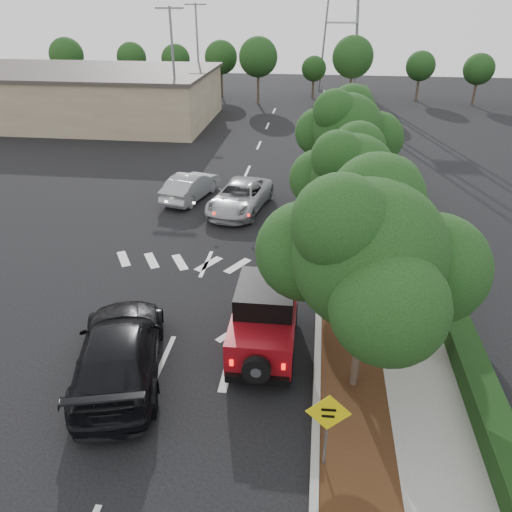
% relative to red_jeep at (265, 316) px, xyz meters
% --- Properties ---
extents(ground, '(120.00, 120.00, 0.00)m').
position_rel_red_jeep_xyz_m(ground, '(-2.95, -1.05, -1.09)').
color(ground, black).
rests_on(ground, ground).
extents(curb, '(0.20, 70.00, 0.15)m').
position_rel_red_jeep_xyz_m(curb, '(1.65, 10.95, -1.01)').
color(curb, '#9E9B93').
rests_on(curb, ground).
extents(planting_strip, '(1.80, 70.00, 0.12)m').
position_rel_red_jeep_xyz_m(planting_strip, '(2.65, 10.95, -1.03)').
color(planting_strip, black).
rests_on(planting_strip, ground).
extents(sidewalk, '(2.00, 70.00, 0.12)m').
position_rel_red_jeep_xyz_m(sidewalk, '(4.55, 10.95, -1.03)').
color(sidewalk, gray).
rests_on(sidewalk, ground).
extents(hedge, '(0.80, 70.00, 0.80)m').
position_rel_red_jeep_xyz_m(hedge, '(5.95, 10.95, -0.69)').
color(hedge, black).
rests_on(hedge, ground).
extents(commercial_building, '(22.00, 12.00, 4.00)m').
position_rel_red_jeep_xyz_m(commercial_building, '(-18.95, 28.95, 0.91)').
color(commercial_building, gray).
rests_on(commercial_building, ground).
extents(transmission_tower, '(7.00, 4.00, 28.00)m').
position_rel_red_jeep_xyz_m(transmission_tower, '(3.05, 46.95, -1.09)').
color(transmission_tower, slate).
rests_on(transmission_tower, ground).
extents(street_tree_near, '(3.80, 3.80, 5.92)m').
position_rel_red_jeep_xyz_m(street_tree_near, '(2.65, -1.55, -1.09)').
color(street_tree_near, black).
rests_on(street_tree_near, ground).
extents(street_tree_mid, '(3.20, 3.20, 5.32)m').
position_rel_red_jeep_xyz_m(street_tree_mid, '(2.65, 5.45, -1.09)').
color(street_tree_mid, black).
rests_on(street_tree_mid, ground).
extents(street_tree_far, '(3.40, 3.40, 5.62)m').
position_rel_red_jeep_xyz_m(street_tree_far, '(2.65, 11.95, -1.09)').
color(street_tree_far, black).
rests_on(street_tree_far, ground).
extents(light_pole_a, '(2.00, 0.22, 9.00)m').
position_rel_red_jeep_xyz_m(light_pole_a, '(-9.45, 24.95, -1.09)').
color(light_pole_a, slate).
rests_on(light_pole_a, ground).
extents(light_pole_b, '(2.00, 0.22, 9.00)m').
position_rel_red_jeep_xyz_m(light_pole_b, '(-10.45, 36.95, -1.09)').
color(light_pole_b, slate).
rests_on(light_pole_b, ground).
extents(red_jeep, '(1.91, 4.22, 2.14)m').
position_rel_red_jeep_xyz_m(red_jeep, '(0.00, 0.00, 0.00)').
color(red_jeep, black).
rests_on(red_jeep, ground).
extents(silver_suv_ahead, '(3.19, 5.36, 1.40)m').
position_rel_red_jeep_xyz_m(silver_suv_ahead, '(-2.45, 10.79, -0.39)').
color(silver_suv_ahead, '#9FA1A6').
rests_on(silver_suv_ahead, ground).
extents(black_suv_oncoming, '(3.63, 6.03, 1.64)m').
position_rel_red_jeep_xyz_m(black_suv_oncoming, '(-3.95, -1.83, -0.27)').
color(black_suv_oncoming, black).
rests_on(black_suv_oncoming, ground).
extents(silver_sedan_oncoming, '(2.46, 4.45, 1.39)m').
position_rel_red_jeep_xyz_m(silver_sedan_oncoming, '(-5.30, 12.03, -0.39)').
color(silver_sedan_oncoming, '#93959A').
rests_on(silver_sedan_oncoming, ground).
extents(parked_suv, '(4.02, 2.14, 1.30)m').
position_rel_red_jeep_xyz_m(parked_suv, '(-10.75, 24.97, -0.44)').
color(parked_suv, '#A3A5AB').
rests_on(parked_suv, ground).
extents(speed_hump_sign, '(1.00, 0.09, 2.13)m').
position_rel_red_jeep_xyz_m(speed_hump_sign, '(1.85, -4.36, 0.38)').
color(speed_hump_sign, slate).
rests_on(speed_hump_sign, ground).
extents(terracotta_planter, '(0.71, 0.71, 1.24)m').
position_rel_red_jeep_xyz_m(terracotta_planter, '(4.77, 0.32, -0.25)').
color(terracotta_planter, brown).
rests_on(terracotta_planter, ground).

